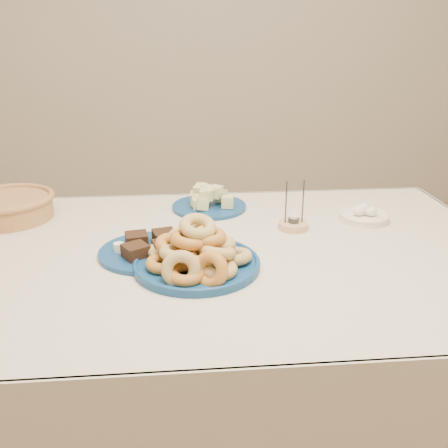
# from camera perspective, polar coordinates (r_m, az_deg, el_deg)

# --- Properties ---
(ground) EXTENTS (5.00, 5.00, 0.00)m
(ground) POSITION_cam_1_polar(r_m,az_deg,el_deg) (1.89, -0.15, -24.26)
(ground) COLOR brown
(ground) RESTS_ON ground
(dining_table) EXTENTS (1.71, 1.11, 0.75)m
(dining_table) POSITION_cam_1_polar(r_m,az_deg,el_deg) (1.50, -0.17, -6.68)
(dining_table) COLOR brown
(dining_table) RESTS_ON ground
(donut_platter) EXTENTS (0.41, 0.41, 0.16)m
(donut_platter) POSITION_cam_1_polar(r_m,az_deg,el_deg) (1.33, -3.15, -3.54)
(donut_platter) COLOR navy
(donut_platter) RESTS_ON dining_table
(melon_plate) EXTENTS (0.32, 0.32, 0.09)m
(melon_plate) POSITION_cam_1_polar(r_m,az_deg,el_deg) (1.79, -1.85, 2.57)
(melon_plate) COLOR navy
(melon_plate) RESTS_ON dining_table
(brownie_plate) EXTENTS (0.36, 0.36, 0.05)m
(brownie_plate) POSITION_cam_1_polar(r_m,az_deg,el_deg) (1.44, -8.52, -2.86)
(brownie_plate) COLOR navy
(brownie_plate) RESTS_ON dining_table
(wicker_basket) EXTENTS (0.36, 0.36, 0.08)m
(wicker_basket) POSITION_cam_1_polar(r_m,az_deg,el_deg) (1.84, -23.51, 1.89)
(wicker_basket) COLOR #92633A
(wicker_basket) RESTS_ON dining_table
(candle_holder) EXTENTS (0.10, 0.10, 0.16)m
(candle_holder) POSITION_cam_1_polar(r_m,az_deg,el_deg) (1.62, 7.93, -0.04)
(candle_holder) COLOR tan
(candle_holder) RESTS_ON dining_table
(egg_bowl) EXTENTS (0.16, 0.16, 0.05)m
(egg_bowl) POSITION_cam_1_polar(r_m,az_deg,el_deg) (1.74, 15.71, 0.93)
(egg_bowl) COLOR white
(egg_bowl) RESTS_ON dining_table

